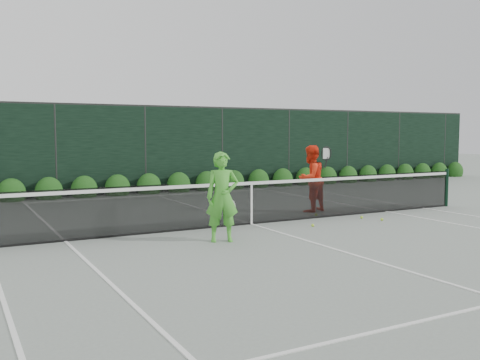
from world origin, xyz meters
TOP-DOWN VIEW (x-y plane):
  - ground at (0.00, 0.00)m, footprint 80.00×80.00m
  - tennis_net at (-0.02, 0.00)m, footprint 12.90×0.10m
  - player_woman at (-1.45, -1.42)m, footprint 0.73×0.59m
  - player_man at (2.35, 0.96)m, footprint 1.01×0.88m
  - court_lines at (0.00, 0.00)m, footprint 11.03×23.83m
  - windscreen_fence at (0.00, -2.71)m, footprint 32.00×21.07m
  - hedge_row at (-0.00, 7.15)m, footprint 31.66×0.65m
  - tennis_balls at (2.20, -0.57)m, footprint 2.01×1.41m

SIDE VIEW (x-z plane):
  - ground at x=0.00m, z-range 0.00..0.00m
  - court_lines at x=0.00m, z-range 0.00..0.01m
  - tennis_balls at x=2.20m, z-range 0.00..0.07m
  - hedge_row at x=0.00m, z-range -0.23..0.70m
  - tennis_net at x=-0.02m, z-range 0.00..1.07m
  - player_woman at x=-1.45m, z-range 0.00..1.72m
  - player_man at x=2.35m, z-range 0.00..1.76m
  - windscreen_fence at x=0.00m, z-range -0.02..3.04m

